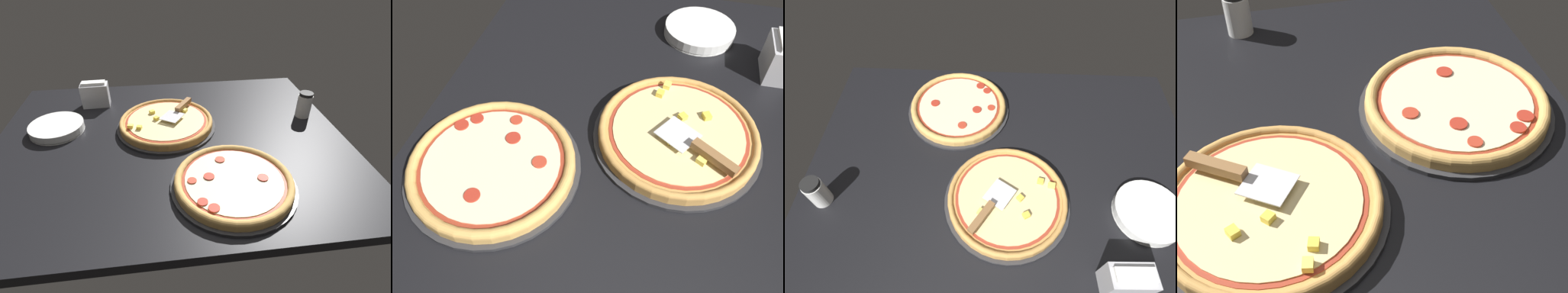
# 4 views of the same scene
# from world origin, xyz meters

# --- Properties ---
(ground_plane) EXTENTS (1.40, 1.11, 0.04)m
(ground_plane) POSITION_xyz_m (0.00, 0.00, -0.02)
(ground_plane) COLOR black
(pizza_pan_front) EXTENTS (0.42, 0.42, 0.01)m
(pizza_pan_front) POSITION_xyz_m (0.01, -0.10, 0.01)
(pizza_pan_front) COLOR #2D2D30
(pizza_pan_front) RESTS_ON ground_plane
(pizza_front) EXTENTS (0.39, 0.39, 0.04)m
(pizza_front) POSITION_xyz_m (0.02, -0.10, 0.03)
(pizza_front) COLOR #C68E47
(pizza_front) RESTS_ON pizza_pan_front
(pizza_pan_back) EXTENTS (0.41, 0.41, 0.01)m
(pizza_pan_back) POSITION_xyz_m (-0.18, 0.31, 0.01)
(pizza_pan_back) COLOR #2D2D30
(pizza_pan_back) RESTS_ON ground_plane
(pizza_back) EXTENTS (0.39, 0.39, 0.03)m
(pizza_back) POSITION_xyz_m (-0.18, 0.31, 0.02)
(pizza_back) COLOR tan
(pizza_back) RESTS_ON pizza_pan_back
(serving_spatula) EXTENTS (0.15, 0.20, 0.02)m
(serving_spatula) POSITION_xyz_m (-0.05, -0.16, 0.06)
(serving_spatula) COLOR silver
(serving_spatula) RESTS_ON pizza_front
(plate_stack) EXTENTS (0.22, 0.22, 0.04)m
(plate_stack) POSITION_xyz_m (0.47, -0.12, 0.02)
(plate_stack) COLOR white
(plate_stack) RESTS_ON ground_plane
(parmesan_shaker) EXTENTS (0.06, 0.06, 0.11)m
(parmesan_shaker) POSITION_xyz_m (-0.60, -0.12, 0.06)
(parmesan_shaker) COLOR white
(parmesan_shaker) RESTS_ON ground_plane
(napkin_holder) EXTENTS (0.13, 0.07, 0.12)m
(napkin_holder) POSITION_xyz_m (0.34, -0.34, 0.06)
(napkin_holder) COLOR #B2B2B7
(napkin_holder) RESTS_ON ground_plane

